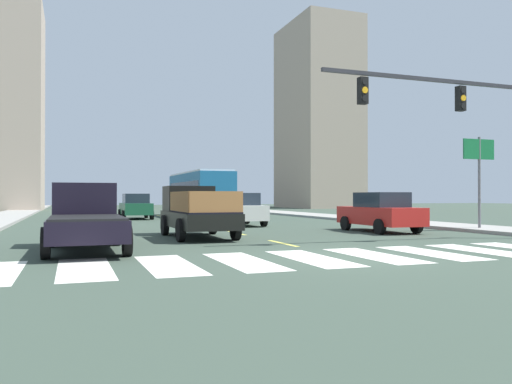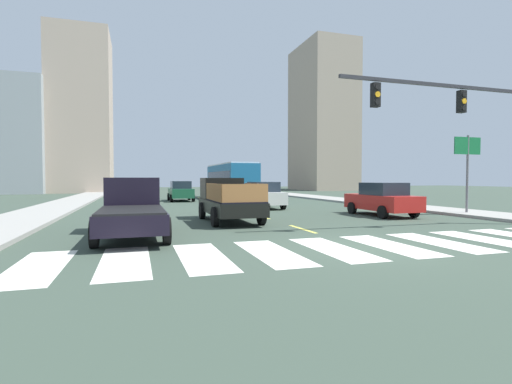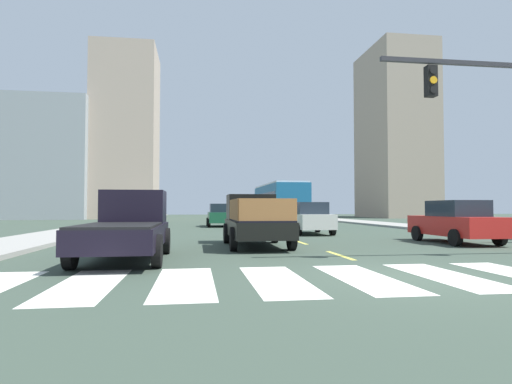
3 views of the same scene
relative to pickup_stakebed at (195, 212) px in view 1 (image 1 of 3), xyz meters
name	(u,v)px [view 1 (image 1 of 3)]	position (x,y,z in m)	size (l,w,h in m)	color
ground_plane	(343,257)	(2.07, -7.67, -0.94)	(160.00, 160.00, 0.00)	#38463A
sidewalk_right	(354,219)	(13.09, 10.33, -0.86)	(3.06, 110.00, 0.15)	#99968F
crosswalk_stripe_1	(85,269)	(-4.22, -7.67, -0.93)	(1.11, 3.68, 0.01)	silver
crosswalk_stripe_2	(168,265)	(-2.42, -7.67, -0.93)	(1.11, 3.68, 0.01)	silver
crosswalk_stripe_3	(244,261)	(-0.62, -7.67, -0.93)	(1.11, 3.68, 0.01)	silver
crosswalk_stripe_4	(312,258)	(1.18, -7.67, -0.93)	(1.11, 3.68, 0.01)	silver
crosswalk_stripe_5	(374,255)	(2.97, -7.67, -0.93)	(1.11, 3.68, 0.01)	silver
crosswalk_stripe_6	(430,253)	(4.77, -7.67, -0.93)	(1.11, 3.68, 0.01)	silver
crosswalk_stripe_7	(482,250)	(6.57, -7.67, -0.93)	(1.11, 3.68, 0.01)	silver
lane_dash_0	(283,243)	(2.07, -3.67, -0.93)	(0.16, 2.40, 0.01)	#D9D14F
lane_dash_1	(236,233)	(2.07, 1.33, -0.93)	(0.16, 2.40, 0.01)	#D9D14F
lane_dash_2	(207,226)	(2.07, 6.33, -0.93)	(0.16, 2.40, 0.01)	#D9D14F
lane_dash_3	(186,222)	(2.07, 11.33, -0.93)	(0.16, 2.40, 0.01)	#D9D14F
lane_dash_4	(171,218)	(2.07, 16.33, -0.93)	(0.16, 2.40, 0.01)	#D9D14F
lane_dash_5	(159,216)	(2.07, 21.33, -0.93)	(0.16, 2.40, 0.01)	#D9D14F
lane_dash_6	(150,214)	(2.07, 26.33, -0.93)	(0.16, 2.40, 0.01)	#D9D14F
lane_dash_7	(143,212)	(2.07, 31.33, -0.93)	(0.16, 2.40, 0.01)	#D9D14F
pickup_stakebed	(195,212)	(0.00, 0.00, 0.00)	(2.18, 5.20, 1.96)	black
pickup_dark	(85,218)	(-4.10, -3.55, -0.02)	(2.18, 5.20, 1.96)	black
city_bus	(199,191)	(4.55, 18.21, 1.02)	(2.72, 10.80, 3.32)	#1A5D8A
sedan_far	(380,212)	(8.20, -0.09, -0.08)	(2.02, 4.40, 1.72)	red
sedan_mid	(239,209)	(3.89, 6.55, -0.08)	(2.02, 4.40, 1.72)	silver
sedan_near_left	(136,206)	(-0.35, 16.27, -0.08)	(2.02, 4.40, 1.72)	#184F33
traffic_signal_gantry	(488,119)	(9.06, -5.37, 3.29)	(9.60, 0.27, 6.00)	#2D2D33
direction_sign_green	(479,163)	(12.63, -1.17, 2.10)	(1.70, 0.12, 4.20)	slate
tower_tall_centre	(318,116)	(26.76, 42.58, 11.41)	(7.97, 11.96, 24.68)	tan
block_mid_right	(4,107)	(-11.35, 41.97, 10.24)	(7.90, 9.13, 22.36)	tan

